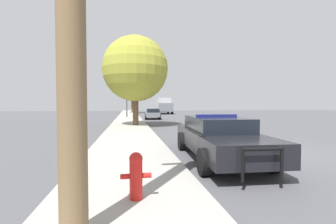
{
  "coord_description": "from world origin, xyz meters",
  "views": [
    {
      "loc": [
        -5.11,
        -7.94,
        1.82
      ],
      "look_at": [
        -1.28,
        13.8,
        1.04
      ],
      "focal_mm": 24.0,
      "sensor_mm": 36.0,
      "label": 1
    }
  ],
  "objects": [
    {
      "name": "tree_sidewalk_far",
      "position": [
        -4.36,
        37.34,
        4.88
      ],
      "size": [
        4.5,
        4.5,
        7.02
      ],
      "color": "brown",
      "rests_on": "sidewalk_left"
    },
    {
      "name": "ground_plane",
      "position": [
        0.0,
        0.0,
        0.0
      ],
      "size": [
        110.0,
        110.0,
        0.0
      ],
      "primitive_type": "plane",
      "color": "#4F4F54"
    },
    {
      "name": "car_background_midblock",
      "position": [
        -2.23,
        19.38,
        0.68
      ],
      "size": [
        2.08,
        4.24,
        1.26
      ],
      "rotation": [
        0.0,
        0.0,
        -0.07
      ],
      "color": "slate",
      "rests_on": "ground_plane"
    },
    {
      "name": "tree_sidewalk_near",
      "position": [
        -4.55,
        10.33,
        4.63
      ],
      "size": [
        5.23,
        5.23,
        7.13
      ],
      "color": "brown",
      "rests_on": "sidewalk_left"
    },
    {
      "name": "sidewalk_left",
      "position": [
        -5.1,
        0.0,
        0.07
      ],
      "size": [
        3.0,
        110.0,
        0.13
      ],
      "color": "#A3A099",
      "rests_on": "ground_plane"
    },
    {
      "name": "traffic_light",
      "position": [
        -4.19,
        21.97,
        4.09
      ],
      "size": [
        3.13,
        0.35,
        5.72
      ],
      "color": "#424247",
      "rests_on": "sidewalk_left"
    },
    {
      "name": "car_background_distant",
      "position": [
        2.32,
        44.08,
        0.78
      ],
      "size": [
        2.19,
        4.5,
        1.5
      ],
      "rotation": [
        0.0,
        0.0,
        0.06
      ],
      "color": "#B7B7BC",
      "rests_on": "ground_plane"
    },
    {
      "name": "police_car",
      "position": [
        -2.18,
        -0.93,
        0.75
      ],
      "size": [
        2.37,
        5.43,
        1.47
      ],
      "rotation": [
        0.0,
        0.0,
        3.08
      ],
      "color": "black",
      "rests_on": "ground_plane"
    },
    {
      "name": "fire_hydrant",
      "position": [
        -4.99,
        -3.96,
        0.58
      ],
      "size": [
        0.55,
        0.24,
        0.84
      ],
      "color": "red",
      "rests_on": "sidewalk_left"
    },
    {
      "name": "box_truck",
      "position": [
        1.42,
        34.13,
        1.62
      ],
      "size": [
        2.7,
        6.55,
        3.01
      ],
      "rotation": [
        0.0,
        0.0,
        3.15
      ],
      "color": "slate",
      "rests_on": "ground_plane"
    }
  ]
}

